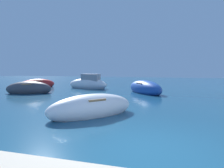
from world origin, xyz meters
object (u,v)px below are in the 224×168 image
moored_boat_1 (88,84)px  moored_boat_5 (29,89)px  moored_boat_0 (145,88)px  moored_boat_4 (92,108)px  moored_boat_2 (38,84)px

moored_boat_1 → moored_boat_5: size_ratio=1.15×
moored_boat_0 → moored_boat_4: 8.54m
moored_boat_1 → moored_boat_0: bearing=167.1°
moored_boat_0 → moored_boat_5: bearing=69.7°
moored_boat_0 → moored_boat_1: size_ratio=0.99×
moored_boat_1 → moored_boat_2: bearing=14.4°
moored_boat_1 → moored_boat_4: (4.51, -10.65, -0.12)m
moored_boat_2 → moored_boat_5: 4.88m
moored_boat_4 → moored_boat_5: bearing=-85.2°
moored_boat_5 → moored_boat_4: bearing=-57.7°
moored_boat_2 → moored_boat_4: 14.15m
moored_boat_1 → moored_boat_2: (-5.52, -0.66, -0.12)m
moored_boat_1 → moored_boat_2: size_ratio=1.17×
moored_boat_0 → moored_boat_2: 11.59m
moored_boat_0 → moored_boat_4: (-1.46, -8.41, -0.04)m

